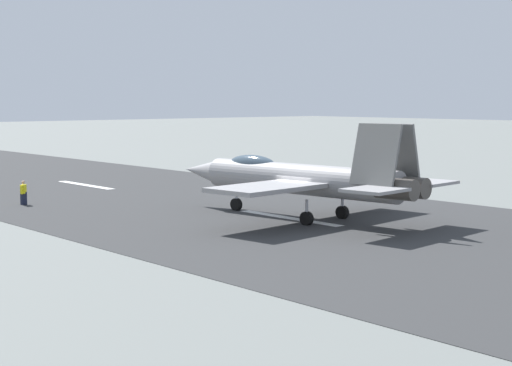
% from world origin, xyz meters
% --- Properties ---
extents(ground_plane, '(400.00, 400.00, 0.00)m').
position_xyz_m(ground_plane, '(0.00, 0.00, 0.00)').
color(ground_plane, slate).
extents(runway_strip, '(240.00, 26.00, 0.02)m').
position_xyz_m(runway_strip, '(-0.02, 0.00, 0.01)').
color(runway_strip, '#323233').
rests_on(runway_strip, ground).
extents(fighter_jet, '(17.94, 14.30, 5.55)m').
position_xyz_m(fighter_jet, '(0.25, -0.32, 2.35)').
color(fighter_jet, gray).
rests_on(fighter_jet, ground).
extents(crew_person, '(0.54, 0.51, 1.58)m').
position_xyz_m(crew_person, '(16.30, 8.95, 0.79)').
color(crew_person, '#1E2338').
rests_on(crew_person, ground).
extents(marker_cone_mid, '(0.44, 0.44, 0.55)m').
position_xyz_m(marker_cone_mid, '(8.47, -13.25, 0.28)').
color(marker_cone_mid, orange).
rests_on(marker_cone_mid, ground).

